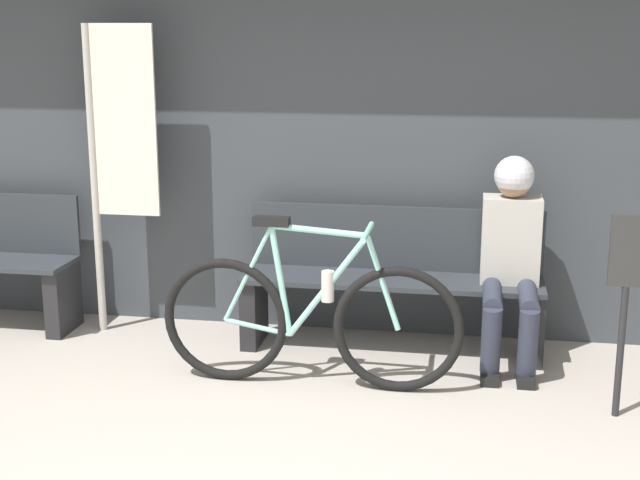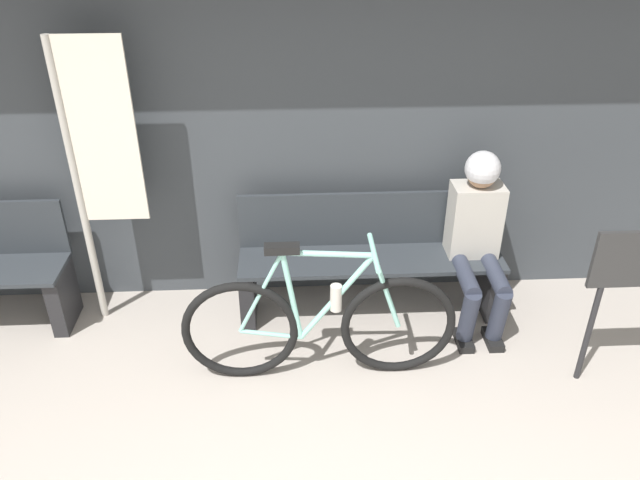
{
  "view_description": "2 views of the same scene",
  "coord_description": "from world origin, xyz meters",
  "px_view_note": "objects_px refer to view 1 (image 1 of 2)",
  "views": [
    {
      "loc": [
        0.84,
        -2.71,
        1.96
      ],
      "look_at": [
        0.02,
        2.06,
        0.78
      ],
      "focal_mm": 50.0,
      "sensor_mm": 36.0,
      "label": 1
    },
    {
      "loc": [
        -0.15,
        -1.15,
        2.74
      ],
      "look_at": [
        0.03,
        2.29,
        0.72
      ],
      "focal_mm": 35.0,
      "sensor_mm": 36.0,
      "label": 2
    }
  ],
  "objects_px": {
    "bicycle": "(310,320)",
    "person_seated": "(511,247)",
    "park_bench_near": "(392,283)",
    "banner_pole": "(115,142)"
  },
  "relations": [
    {
      "from": "bicycle",
      "to": "banner_pole",
      "type": "xyz_separation_m",
      "value": [
        -1.37,
        0.69,
        0.86
      ]
    },
    {
      "from": "park_bench_near",
      "to": "banner_pole",
      "type": "xyz_separation_m",
      "value": [
        -1.75,
        0.02,
        0.82
      ]
    },
    {
      "from": "person_seated",
      "to": "bicycle",
      "type": "bearing_deg",
      "value": -153.11
    },
    {
      "from": "park_bench_near",
      "to": "bicycle",
      "type": "height_order",
      "value": "bicycle"
    },
    {
      "from": "bicycle",
      "to": "banner_pole",
      "type": "relative_size",
      "value": 0.85
    },
    {
      "from": "park_bench_near",
      "to": "person_seated",
      "type": "xyz_separation_m",
      "value": [
        0.7,
        -0.12,
        0.29
      ]
    },
    {
      "from": "banner_pole",
      "to": "person_seated",
      "type": "bearing_deg",
      "value": -3.19
    },
    {
      "from": "person_seated",
      "to": "banner_pole",
      "type": "height_order",
      "value": "banner_pole"
    },
    {
      "from": "bicycle",
      "to": "person_seated",
      "type": "bearing_deg",
      "value": 26.89
    },
    {
      "from": "park_bench_near",
      "to": "banner_pole",
      "type": "bearing_deg",
      "value": 179.5
    }
  ]
}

